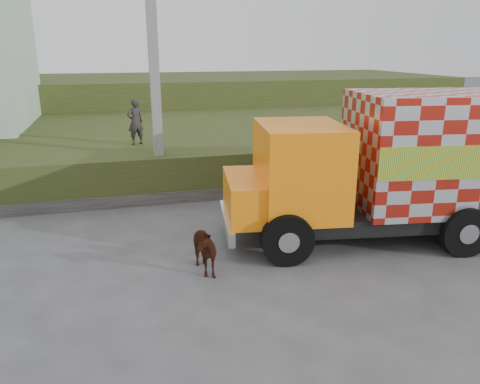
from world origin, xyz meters
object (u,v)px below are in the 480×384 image
object	(u,v)px
cow	(200,248)
utility_pole	(154,74)
pedestrian	(135,122)
cargo_truck	(410,165)

from	to	relation	value
cow	utility_pole	bearing A→B (deg)	83.18
cow	pedestrian	size ratio (longest dim) A/B	0.82
cargo_truck	pedestrian	distance (m)	9.51
utility_pole	cargo_truck	size ratio (longest dim) A/B	0.91
cargo_truck	cow	size ratio (longest dim) A/B	6.55
utility_pole	pedestrian	bearing A→B (deg)	106.54
cargo_truck	pedestrian	bearing A→B (deg)	141.62
utility_pole	cargo_truck	world-z (taller)	utility_pole
utility_pole	pedestrian	distance (m)	2.72
cargo_truck	pedestrian	xyz separation A→B (m)	(-6.51, 6.92, 0.36)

